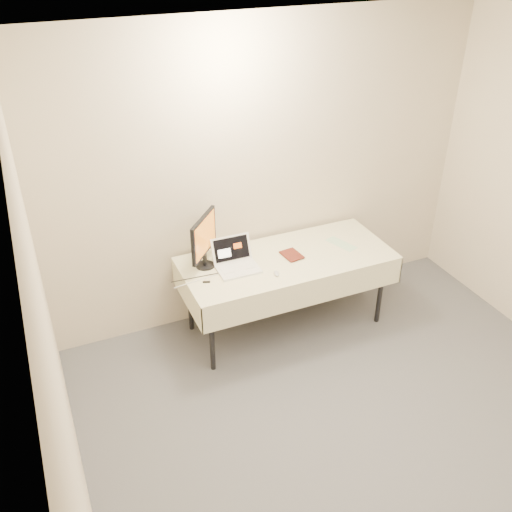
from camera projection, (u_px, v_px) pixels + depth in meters
name	position (u px, v px, depth m)	size (l,w,h in m)	color
ground	(421.00, 501.00, 3.75)	(5.00, 5.00, 0.00)	#4D4D53
back_wall	(266.00, 173.00, 5.01)	(4.00, 0.10, 2.70)	beige
table	(287.00, 264.00, 5.00)	(1.86, 0.81, 0.74)	black
laptop	(235.00, 261.00, 4.82)	(0.35, 0.34, 0.23)	white
monitor	(204.00, 238.00, 4.71)	(0.32, 0.36, 0.47)	black
book	(285.00, 248.00, 4.91)	(0.15, 0.02, 0.20)	maroon
alarm_clock	(243.00, 246.00, 5.09)	(0.11, 0.05, 0.04)	black
clicker	(276.00, 273.00, 4.73)	(0.04, 0.09, 0.02)	silver
paper_form	(341.00, 244.00, 5.17)	(0.12, 0.29, 0.00)	#B5DCAF
usb_dongle	(206.00, 282.00, 4.63)	(0.06, 0.02, 0.01)	black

